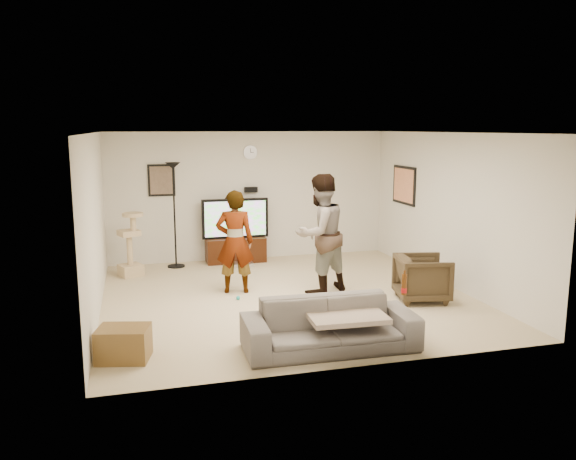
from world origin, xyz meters
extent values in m
cube|color=#C3A990|center=(0.00, 0.00, -0.01)|extent=(5.50, 5.50, 0.02)
cube|color=white|center=(0.00, 0.00, 2.51)|extent=(5.50, 5.50, 0.02)
cube|color=silver|center=(0.00, 2.75, 1.25)|extent=(5.50, 0.04, 2.50)
cube|color=silver|center=(0.00, -2.75, 1.25)|extent=(5.50, 0.04, 2.50)
cube|color=silver|center=(-2.75, 0.00, 1.25)|extent=(0.04, 5.50, 2.50)
cube|color=silver|center=(2.75, 0.00, 1.25)|extent=(0.04, 5.50, 2.50)
cylinder|color=silver|center=(0.00, 2.72, 2.10)|extent=(0.26, 0.04, 0.26)
cube|color=black|center=(0.00, 2.69, 1.38)|extent=(0.25, 0.10, 0.10)
cube|color=brown|center=(-1.70, 2.73, 1.60)|extent=(0.42, 0.03, 0.52)
cube|color=#E78860|center=(2.73, 1.60, 1.50)|extent=(0.03, 0.78, 0.62)
cube|color=black|center=(-0.35, 2.50, 0.24)|extent=(1.14, 0.45, 0.47)
cube|color=silver|center=(-0.30, 2.11, 0.04)|extent=(0.40, 0.30, 0.07)
cube|color=black|center=(-0.35, 2.50, 0.85)|extent=(1.28, 0.08, 0.76)
cube|color=#41DF2A|center=(-0.35, 2.46, 0.85)|extent=(1.18, 0.01, 0.67)
cylinder|color=black|center=(-1.51, 2.39, 0.97)|extent=(0.32, 0.32, 1.95)
cube|color=tan|center=(-2.33, 1.93, 0.56)|extent=(0.47, 0.47, 1.13)
imported|color=#ACACB0|center=(-0.72, 0.45, 0.81)|extent=(0.65, 0.49, 1.63)
imported|color=teal|center=(0.57, 0.10, 0.94)|extent=(1.12, 1.02, 1.88)
imported|color=#635D5A|center=(-0.06, -2.19, 0.30)|extent=(2.05, 0.85, 0.59)
cube|color=tan|center=(0.12, -2.19, 0.40)|extent=(0.93, 0.74, 0.06)
cylinder|color=#512708|center=(0.87, -2.19, 0.72)|extent=(0.06, 0.06, 0.25)
imported|color=#34291A|center=(1.92, -0.72, 0.34)|extent=(0.89, 0.87, 0.69)
cube|color=brown|center=(-2.40, -1.88, 0.19)|extent=(0.65, 0.54, 0.38)
sphere|color=teal|center=(-0.76, 0.02, 0.03)|extent=(0.06, 0.06, 0.06)
camera|label=1|loc=(-2.21, -8.22, 2.57)|focal=35.63mm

